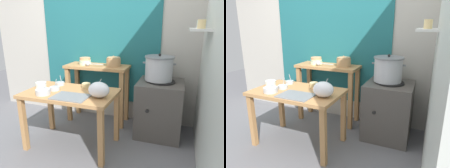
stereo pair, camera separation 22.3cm
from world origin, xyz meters
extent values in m
plane|color=slate|center=(0.00, 0.00, 0.00)|extent=(9.00, 9.00, 0.00)
cube|color=#B2ADA3|center=(0.10, 1.10, 1.30)|extent=(4.40, 0.10, 2.60)
cube|color=#1E6066|center=(-0.15, 1.04, 1.35)|extent=(1.90, 0.02, 2.10)
cube|color=silver|center=(1.40, 0.20, 1.30)|extent=(0.10, 3.20, 2.60)
cube|color=silver|center=(1.25, 0.40, 1.45)|extent=(0.20, 0.56, 0.02)
cylinder|color=#E5C684|center=(1.25, 0.24, 1.51)|extent=(0.08, 0.08, 0.09)
cylinder|color=silver|center=(1.25, 0.40, 1.50)|extent=(0.07, 0.07, 0.08)
cube|color=#B27F4C|center=(-0.14, 0.06, 0.70)|extent=(1.10, 0.66, 0.04)
cube|color=#B27F4C|center=(-0.64, -0.22, 0.34)|extent=(0.06, 0.06, 0.68)
cube|color=#B27F4C|center=(0.36, -0.22, 0.34)|extent=(0.06, 0.06, 0.68)
cube|color=#B27F4C|center=(-0.64, 0.34, 0.34)|extent=(0.06, 0.06, 0.68)
cube|color=#B27F4C|center=(0.36, 0.34, 0.34)|extent=(0.06, 0.06, 0.68)
cube|color=#B27F4C|center=(-0.10, 0.83, 0.88)|extent=(0.96, 0.40, 0.04)
cube|color=#B27F4C|center=(-0.53, 0.68, 0.43)|extent=(0.06, 0.06, 0.86)
cube|color=#B27F4C|center=(0.33, 0.68, 0.43)|extent=(0.06, 0.06, 0.86)
cube|color=#B27F4C|center=(-0.53, 0.98, 0.43)|extent=(0.06, 0.06, 0.86)
cube|color=#B27F4C|center=(0.33, 0.98, 0.43)|extent=(0.06, 0.06, 0.86)
cube|color=#4C4742|center=(0.86, 0.70, 0.38)|extent=(0.60, 0.60, 0.76)
cylinder|color=black|center=(0.86, 0.70, 0.77)|extent=(0.36, 0.36, 0.02)
cylinder|color=black|center=(0.74, 0.40, 0.45)|extent=(0.04, 0.02, 0.04)
cylinder|color=#B7BABF|center=(0.82, 0.72, 0.93)|extent=(0.36, 0.36, 0.30)
cylinder|color=slate|center=(0.82, 0.72, 1.09)|extent=(0.38, 0.38, 0.02)
sphere|color=black|center=(0.82, 0.72, 1.12)|extent=(0.04, 0.04, 0.04)
cube|color=slate|center=(0.63, 0.72, 1.00)|extent=(0.04, 0.02, 0.02)
cube|color=slate|center=(1.02, 0.72, 1.00)|extent=(0.04, 0.02, 0.02)
cylinder|color=tan|center=(0.16, 0.83, 0.96)|extent=(0.21, 0.21, 0.12)
cylinder|color=tan|center=(0.16, 0.83, 1.03)|extent=(0.19, 0.19, 0.02)
sphere|color=tan|center=(0.16, 0.83, 1.05)|extent=(0.02, 0.02, 0.02)
cylinder|color=beige|center=(-0.30, 0.83, 0.92)|extent=(0.19, 0.19, 0.03)
cylinder|color=#B7D1AD|center=(-0.30, 0.83, 0.95)|extent=(0.17, 0.17, 0.04)
cylinder|color=tan|center=(-0.30, 0.83, 0.99)|extent=(0.16, 0.16, 0.04)
sphere|color=#B7BABF|center=(-0.22, 0.74, 0.94)|extent=(0.07, 0.07, 0.07)
cylinder|color=#B7BABF|center=(-0.08, 0.74, 0.94)|extent=(0.21, 0.01, 0.01)
cube|color=slate|center=(-0.04, -0.11, 0.72)|extent=(0.40, 0.28, 0.01)
ellipsoid|color=white|center=(0.26, -0.01, 0.81)|extent=(0.24, 0.20, 0.18)
cylinder|color=silver|center=(-0.58, 0.09, 0.75)|extent=(0.13, 0.13, 0.07)
cylinder|color=brown|center=(-0.58, 0.09, 0.78)|extent=(0.11, 0.11, 0.01)
cylinder|color=#B7BABF|center=(-0.41, 0.27, 0.74)|extent=(0.11, 0.11, 0.04)
cylinder|color=beige|center=(-0.41, 0.27, 0.76)|extent=(0.09, 0.09, 0.01)
cylinder|color=#B7BABF|center=(-0.39, 0.27, 0.79)|extent=(0.03, 0.07, 0.14)
cylinder|color=#B7BABF|center=(-0.35, 0.05, 0.74)|extent=(0.12, 0.12, 0.04)
cylinder|color=#337238|center=(-0.35, 0.05, 0.76)|extent=(0.11, 0.11, 0.01)
cylinder|color=#B7BABF|center=(-0.35, 0.07, 0.79)|extent=(0.06, 0.03, 0.14)
cylinder|color=#B7BABF|center=(0.17, 0.19, 0.75)|extent=(0.16, 0.16, 0.06)
cylinder|color=#337238|center=(0.17, 0.19, 0.77)|extent=(0.13, 0.13, 0.01)
cylinder|color=#B7BABF|center=(0.16, 0.21, 0.79)|extent=(0.08, 0.06, 0.15)
cylinder|color=#E5C684|center=(-0.03, 0.27, 0.75)|extent=(0.11, 0.11, 0.06)
cylinder|color=maroon|center=(-0.03, 0.27, 0.78)|extent=(0.09, 0.09, 0.01)
cylinder|color=#B7BABF|center=(-0.39, -0.12, 0.75)|extent=(0.17, 0.17, 0.06)
cylinder|color=maroon|center=(-0.39, -0.12, 0.78)|extent=(0.14, 0.14, 0.01)
cylinder|color=#B7BABF|center=(-0.40, -0.10, 0.79)|extent=(0.08, 0.03, 0.13)
camera|label=1|loc=(1.09, -2.04, 1.52)|focal=33.46mm
camera|label=2|loc=(1.30, -1.96, 1.52)|focal=33.46mm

